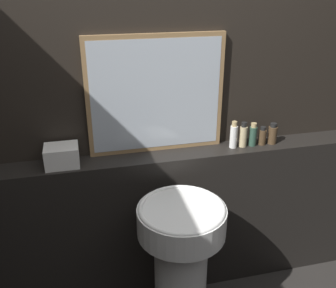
{
  "coord_description": "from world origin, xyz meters",
  "views": [
    {
      "loc": [
        -0.53,
        -0.68,
        1.93
      ],
      "look_at": [
        -0.08,
        1.14,
        1.09
      ],
      "focal_mm": 40.0,
      "sensor_mm": 36.0,
      "label": 1
    }
  ],
  "objects_px": {
    "conditioner_bottle": "(243,135)",
    "body_wash_bottle": "(262,136)",
    "hand_soap_bottle": "(273,134)",
    "pedestal_sink": "(181,261)",
    "towel_stack": "(62,156)",
    "lotion_bottle": "(253,135)",
    "shampoo_bottle": "(234,136)",
    "mirror": "(156,95)"
  },
  "relations": [
    {
      "from": "conditioner_bottle",
      "to": "body_wash_bottle",
      "type": "xyz_separation_m",
      "value": [
        0.13,
        0.0,
        -0.02
      ]
    },
    {
      "from": "hand_soap_bottle",
      "to": "conditioner_bottle",
      "type": "bearing_deg",
      "value": 180.0
    },
    {
      "from": "conditioner_bottle",
      "to": "hand_soap_bottle",
      "type": "height_order",
      "value": "conditioner_bottle"
    },
    {
      "from": "pedestal_sink",
      "to": "towel_stack",
      "type": "relative_size",
      "value": 4.78
    },
    {
      "from": "lotion_bottle",
      "to": "towel_stack",
      "type": "bearing_deg",
      "value": 180.0
    },
    {
      "from": "towel_stack",
      "to": "conditioner_bottle",
      "type": "xyz_separation_m",
      "value": [
        1.07,
        0.0,
        0.01
      ]
    },
    {
      "from": "shampoo_bottle",
      "to": "body_wash_bottle",
      "type": "relative_size",
      "value": 1.45
    },
    {
      "from": "pedestal_sink",
      "to": "mirror",
      "type": "xyz_separation_m",
      "value": [
        -0.03,
        0.47,
        0.8
      ]
    },
    {
      "from": "shampoo_bottle",
      "to": "hand_soap_bottle",
      "type": "xyz_separation_m",
      "value": [
        0.26,
        -0.0,
        -0.02
      ]
    },
    {
      "from": "lotion_bottle",
      "to": "body_wash_bottle",
      "type": "distance_m",
      "value": 0.07
    },
    {
      "from": "towel_stack",
      "to": "shampoo_bottle",
      "type": "relative_size",
      "value": 1.08
    },
    {
      "from": "pedestal_sink",
      "to": "shampoo_bottle",
      "type": "relative_size",
      "value": 5.17
    },
    {
      "from": "body_wash_bottle",
      "to": "hand_soap_bottle",
      "type": "bearing_deg",
      "value": 0.0
    },
    {
      "from": "towel_stack",
      "to": "shampoo_bottle",
      "type": "height_order",
      "value": "shampoo_bottle"
    },
    {
      "from": "body_wash_bottle",
      "to": "conditioner_bottle",
      "type": "bearing_deg",
      "value": 180.0
    },
    {
      "from": "shampoo_bottle",
      "to": "towel_stack",
      "type": "bearing_deg",
      "value": -180.0
    },
    {
      "from": "conditioner_bottle",
      "to": "lotion_bottle",
      "type": "distance_m",
      "value": 0.06
    },
    {
      "from": "towel_stack",
      "to": "lotion_bottle",
      "type": "distance_m",
      "value": 1.13
    },
    {
      "from": "conditioner_bottle",
      "to": "lotion_bottle",
      "type": "bearing_deg",
      "value": -0.0
    },
    {
      "from": "pedestal_sink",
      "to": "body_wash_bottle",
      "type": "height_order",
      "value": "body_wash_bottle"
    },
    {
      "from": "towel_stack",
      "to": "body_wash_bottle",
      "type": "distance_m",
      "value": 1.2
    },
    {
      "from": "pedestal_sink",
      "to": "conditioner_bottle",
      "type": "bearing_deg",
      "value": 38.54
    },
    {
      "from": "lotion_bottle",
      "to": "shampoo_bottle",
      "type": "bearing_deg",
      "value": 180.0
    },
    {
      "from": "towel_stack",
      "to": "conditioner_bottle",
      "type": "height_order",
      "value": "conditioner_bottle"
    },
    {
      "from": "towel_stack",
      "to": "body_wash_bottle",
      "type": "relative_size",
      "value": 1.57
    },
    {
      "from": "shampoo_bottle",
      "to": "body_wash_bottle",
      "type": "height_order",
      "value": "shampoo_bottle"
    },
    {
      "from": "lotion_bottle",
      "to": "hand_soap_bottle",
      "type": "xyz_separation_m",
      "value": [
        0.13,
        0.0,
        -0.01
      ]
    },
    {
      "from": "towel_stack",
      "to": "lotion_bottle",
      "type": "height_order",
      "value": "lotion_bottle"
    },
    {
      "from": "pedestal_sink",
      "to": "lotion_bottle",
      "type": "height_order",
      "value": "lotion_bottle"
    },
    {
      "from": "lotion_bottle",
      "to": "body_wash_bottle",
      "type": "height_order",
      "value": "lotion_bottle"
    },
    {
      "from": "towel_stack",
      "to": "lotion_bottle",
      "type": "bearing_deg",
      "value": -0.0
    },
    {
      "from": "body_wash_bottle",
      "to": "hand_soap_bottle",
      "type": "height_order",
      "value": "hand_soap_bottle"
    },
    {
      "from": "mirror",
      "to": "conditioner_bottle",
      "type": "distance_m",
      "value": 0.59
    },
    {
      "from": "pedestal_sink",
      "to": "body_wash_bottle",
      "type": "relative_size",
      "value": 7.49
    },
    {
      "from": "conditioner_bottle",
      "to": "hand_soap_bottle",
      "type": "xyz_separation_m",
      "value": [
        0.2,
        0.0,
        -0.01
      ]
    },
    {
      "from": "mirror",
      "to": "conditioner_bottle",
      "type": "relative_size",
      "value": 5.04
    },
    {
      "from": "body_wash_bottle",
      "to": "hand_soap_bottle",
      "type": "relative_size",
      "value": 0.88
    },
    {
      "from": "mirror",
      "to": "hand_soap_bottle",
      "type": "relative_size",
      "value": 5.95
    },
    {
      "from": "mirror",
      "to": "lotion_bottle",
      "type": "distance_m",
      "value": 0.65
    },
    {
      "from": "hand_soap_bottle",
      "to": "body_wash_bottle",
      "type": "bearing_deg",
      "value": 180.0
    },
    {
      "from": "mirror",
      "to": "body_wash_bottle",
      "type": "relative_size",
      "value": 6.8
    },
    {
      "from": "pedestal_sink",
      "to": "shampoo_bottle",
      "type": "distance_m",
      "value": 0.79
    }
  ]
}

